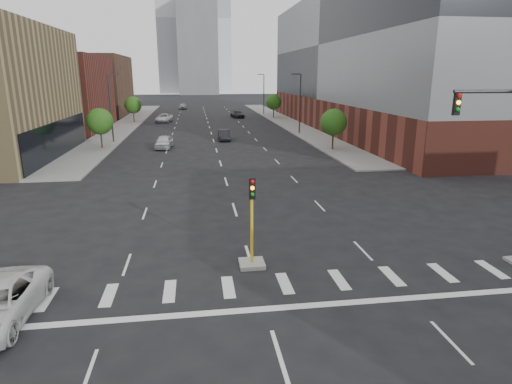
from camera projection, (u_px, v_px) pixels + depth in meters
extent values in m
cube|color=gray|center=(128.00, 123.00, 80.63)|extent=(5.00, 92.00, 0.15)
cube|color=gray|center=(284.00, 121.00, 84.69)|extent=(5.00, 92.00, 0.15)
cube|color=brown|center=(39.00, 93.00, 69.73)|extent=(20.00, 22.00, 12.00)
cube|color=brown|center=(79.00, 86.00, 94.42)|extent=(20.00, 24.00, 13.00)
cube|color=brown|center=(384.00, 114.00, 72.64)|extent=(24.00, 70.00, 5.00)
cube|color=slate|center=(390.00, 46.00, 69.72)|extent=(24.00, 70.00, 17.00)
cube|color=#B2B7BC|center=(180.00, 20.00, 211.72)|extent=(22.00, 22.00, 70.00)
cube|color=#B2B7BC|center=(213.00, 20.00, 251.02)|extent=(20.00, 20.00, 80.00)
cube|color=slate|center=(198.00, 45.00, 197.15)|extent=(18.00, 18.00, 44.00)
cube|color=#999993|center=(252.00, 264.00, 20.59)|extent=(1.20, 1.20, 0.20)
cylinder|color=gold|center=(252.00, 231.00, 20.14)|extent=(0.14, 0.14, 3.20)
cube|color=black|center=(252.00, 189.00, 19.41)|extent=(0.28, 0.18, 1.00)
sphere|color=red|center=(252.00, 182.00, 19.22)|extent=(0.18, 0.18, 0.18)
sphere|color=orange|center=(252.00, 188.00, 19.30)|extent=(0.18, 0.18, 0.18)
sphere|color=#0C7F19|center=(252.00, 194.00, 19.38)|extent=(0.18, 0.18, 0.18)
cylinder|color=#2D2D30|center=(507.00, 91.00, 18.50)|extent=(5.00, 0.16, 0.16)
cube|color=black|center=(457.00, 104.00, 18.32)|extent=(0.28, 0.18, 1.00)
sphere|color=red|center=(460.00, 95.00, 18.11)|extent=(0.18, 0.18, 0.18)
sphere|color=orange|center=(459.00, 103.00, 18.19)|extent=(0.18, 0.18, 0.18)
sphere|color=#0C7F19|center=(458.00, 110.00, 18.27)|extent=(0.18, 0.18, 0.18)
cylinder|color=#2D2D30|center=(300.00, 105.00, 65.17)|extent=(0.20, 0.20, 9.00)
cube|color=#2D2D30|center=(296.00, 74.00, 63.87)|extent=(1.40, 0.22, 0.15)
cylinder|color=#2D2D30|center=(264.00, 95.00, 98.59)|extent=(0.20, 0.20, 9.00)
cube|color=#2D2D30|center=(260.00, 74.00, 97.29)|extent=(1.40, 0.22, 0.15)
cylinder|color=#2D2D30|center=(111.00, 109.00, 56.74)|extent=(0.20, 0.20, 9.00)
cube|color=#2D2D30|center=(114.00, 74.00, 55.66)|extent=(1.40, 0.22, 0.15)
cylinder|color=#382619|center=(102.00, 141.00, 52.82)|extent=(0.20, 0.20, 1.75)
sphere|color=#1E5316|center=(100.00, 121.00, 52.19)|extent=(3.20, 3.20, 3.20)
cylinder|color=#382619|center=(134.00, 118.00, 81.47)|extent=(0.20, 0.20, 1.75)
sphere|color=#1E5316|center=(133.00, 105.00, 80.84)|extent=(3.20, 3.20, 3.20)
cylinder|color=#382619|center=(333.00, 142.00, 51.84)|extent=(0.20, 0.20, 1.75)
sphere|color=#1E5316|center=(334.00, 122.00, 51.21)|extent=(3.20, 3.20, 3.20)
cylinder|color=#382619|center=(274.00, 113.00, 90.03)|extent=(0.20, 0.20, 1.75)
sphere|color=#1E5316|center=(274.00, 102.00, 89.40)|extent=(3.20, 3.20, 3.20)
imported|color=silver|center=(164.00, 142.00, 53.34)|extent=(2.35, 4.85, 1.60)
imported|color=black|center=(224.00, 135.00, 59.91)|extent=(1.61, 4.49, 1.48)
imported|color=white|center=(164.00, 118.00, 83.11)|extent=(3.38, 5.99, 1.58)
imported|color=black|center=(237.00, 114.00, 91.57)|extent=(2.95, 5.51, 1.52)
imported|color=#A1A0A4|center=(183.00, 106.00, 114.12)|extent=(1.99, 4.71, 1.59)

